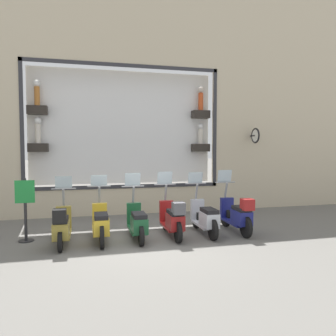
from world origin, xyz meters
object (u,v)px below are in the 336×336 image
object	(u,v)px
scooter_silver_1	(205,218)
scooter_red_2	(173,219)
scooter_yellow_4	(101,224)
shop_sign_post	(25,208)
scooter_olive_5	(62,226)
scooter_green_3	(137,223)
scooter_navy_0	(238,215)

from	to	relation	value
scooter_silver_1	scooter_red_2	xyz separation A→B (m)	(-0.06, 0.89, 0.04)
scooter_yellow_4	shop_sign_post	distance (m)	1.87
scooter_red_2	scooter_olive_5	world-z (taller)	scooter_red_2
scooter_silver_1	scooter_olive_5	world-z (taller)	scooter_silver_1
scooter_green_3	shop_sign_post	distance (m)	2.74
scooter_silver_1	shop_sign_post	world-z (taller)	scooter_silver_1
scooter_navy_0	shop_sign_post	xyz separation A→B (m)	(0.53, 5.35, 0.34)
scooter_navy_0	shop_sign_post	bearing A→B (deg)	84.34
scooter_red_2	shop_sign_post	world-z (taller)	scooter_red_2
scooter_olive_5	shop_sign_post	xyz separation A→B (m)	(0.55, 0.87, 0.37)
scooter_red_2	shop_sign_post	size ratio (longest dim) A/B	1.17
scooter_silver_1	scooter_red_2	size ratio (longest dim) A/B	1.00
scooter_red_2	scooter_silver_1	bearing A→B (deg)	-86.21
scooter_navy_0	scooter_yellow_4	world-z (taller)	scooter_navy_0
scooter_green_3	scooter_navy_0	bearing A→B (deg)	-91.06
scooter_navy_0	scooter_green_3	distance (m)	2.69
scooter_olive_5	shop_sign_post	bearing A→B (deg)	57.86
scooter_navy_0	scooter_olive_5	bearing A→B (deg)	90.24
scooter_silver_1	scooter_green_3	distance (m)	1.79
scooter_navy_0	scooter_olive_5	world-z (taller)	scooter_navy_0
scooter_navy_0	scooter_yellow_4	bearing A→B (deg)	89.15
scooter_green_3	scooter_olive_5	world-z (taller)	scooter_green_3
scooter_red_2	scooter_navy_0	bearing A→B (deg)	-89.84
scooter_navy_0	scooter_silver_1	bearing A→B (deg)	86.53
scooter_green_3	scooter_yellow_4	xyz separation A→B (m)	(0.00, 0.89, 0.02)
scooter_silver_1	scooter_navy_0	bearing A→B (deg)	-93.47
scooter_navy_0	scooter_yellow_4	size ratio (longest dim) A/B	1.00
scooter_silver_1	scooter_green_3	bearing A→B (deg)	90.15
scooter_olive_5	scooter_yellow_4	bearing A→B (deg)	-85.38
scooter_olive_5	shop_sign_post	distance (m)	1.10
scooter_yellow_4	shop_sign_post	xyz separation A→B (m)	(0.48, 1.77, 0.39)
scooter_yellow_4	scooter_olive_5	world-z (taller)	scooter_yellow_4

